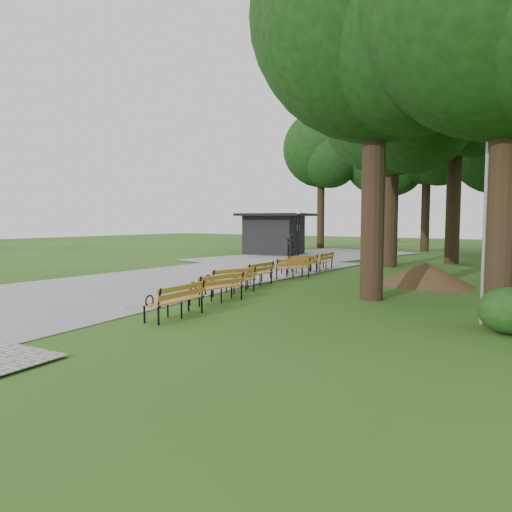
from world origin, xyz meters
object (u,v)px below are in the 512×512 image
Objects in this scene: kiosk at (274,234)px; lawn_tree_2 at (392,102)px; bench_2 at (230,280)px; lawn_tree_4 at (457,93)px; person at (290,254)px; bench_3 at (255,274)px; metal_pole at (487,184)px; dirt_mound at (425,274)px; bench_0 at (174,300)px; bench_4 at (290,268)px; bench_5 at (299,264)px; lawn_tree_0 at (376,14)px; bench_6 at (322,261)px; bench_1 at (216,288)px; lamp_post at (298,223)px.

lawn_tree_2 is (9.46, -3.88, 6.92)m from kiosk.
bench_2 is (8.05, -15.55, -0.99)m from kiosk.
lawn_tree_4 reaches higher than bench_2.
bench_3 is (1.04, -4.38, -0.43)m from person.
person is 0.27× the size of metal_pole.
bench_0 is at bearing -110.93° from dirt_mound.
bench_2 and bench_4 have the same top height.
metal_pole is 9.70m from bench_4.
bench_5 is (-0.45, 1.63, 0.00)m from bench_4.
lawn_tree_0 is 13.67m from lawn_tree_4.
lawn_tree_0 is at bearing 152.03° from metal_pole.
bench_6 is at bearing -121.40° from lawn_tree_4.
dirt_mound is 0.23× the size of lawn_tree_4.
bench_0 is at bearing 2.82° from bench_6.
bench_1 is at bearing -120.14° from dirt_mound.
kiosk is at bearing 131.29° from lawn_tree_0.
person is at bearing -118.48° from lawn_tree_2.
bench_0 is 6.05m from bench_3.
lamp_post is 1.63× the size of bench_2.
bench_0 is (9.23, -19.35, -0.99)m from kiosk.
kiosk is (-6.62, 9.13, 0.56)m from person.
person is 0.92× the size of bench_5.
lawn_tree_4 is at bearing 142.69° from bench_6.
bench_6 is (-5.42, 2.42, 0.01)m from dirt_mound.
bench_5 is (0.60, -0.24, -0.43)m from person.
lamp_post reaches higher than bench_2.
bench_0 is 1.00× the size of bench_3.
bench_1 is 1.00× the size of bench_6.
person reaches higher than bench_2.
bench_5 is (3.42, -6.04, -1.79)m from lamp_post.
lamp_post is at bearing 36.23° from person.
bench_0 is at bearing -150.77° from metal_pole.
metal_pole is 3.43× the size of bench_6.
bench_5 is at bearing -60.97° from kiosk.
lawn_tree_4 is (3.74, 15.20, 8.79)m from bench_2.
bench_6 is at bearing -164.26° from bench_5.
lamp_post is at bearing -49.86° from kiosk.
dirt_mound is at bearing 115.73° from metal_pole.
bench_0 is 10.18m from bench_5.
kiosk is 2.41× the size of bench_5.
lawn_tree_2 is (1.81, 9.63, 7.91)m from bench_3.
bench_0 is (-6.41, -3.59, -2.82)m from metal_pole.
lawn_tree_2 reaches higher than bench_1.
bench_6 is at bearing 155.94° from dirt_mound.
person reaches higher than bench_5.
bench_2 is (-7.59, 0.22, -2.82)m from metal_pole.
lawn_tree_2 is at bearing 167.58° from bench_3.
person is at bearing -32.17° from bench_6.
lawn_tree_4 reaches higher than bench_5.
kiosk is 12.35m from lawn_tree_2.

